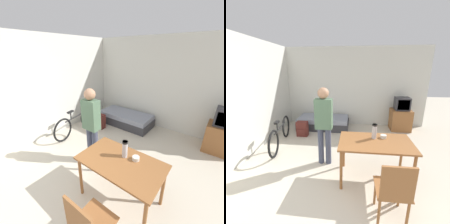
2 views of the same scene
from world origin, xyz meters
The scene contains 10 objects.
wall_back centered at (0.00, 3.99, 1.35)m, with size 5.34×0.06×2.70m.
wall_left centered at (-2.20, 1.98, 1.35)m, with size 0.06×4.96×2.70m.
daybed centered at (-0.80, 3.47, 0.19)m, with size 1.72×0.83×0.39m.
tv centered at (1.77, 3.58, 0.47)m, with size 0.63×0.55×1.10m.
dining_table centered at (0.62, 1.09, 0.67)m, with size 1.26×0.74×0.77m.
bicycle centered at (-1.68, 2.12, 0.33)m, with size 0.37×1.71×0.74m.
person_standing centered at (-0.37, 1.48, 0.96)m, with size 0.34×0.22×1.65m.
thermos_flask centered at (0.61, 1.21, 0.92)m, with size 0.09×0.09×0.27m.
mate_bowl centered at (0.78, 1.25, 0.80)m, with size 0.11×0.11×0.06m.
backpack centered at (-1.31, 2.75, 0.22)m, with size 0.33×0.22×0.45m.
Camera 1 is at (1.60, -0.40, 2.28)m, focal length 24.00 mm.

